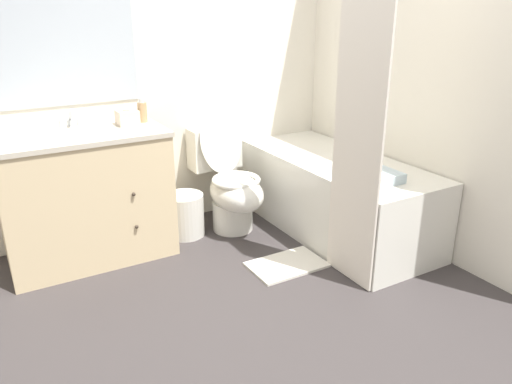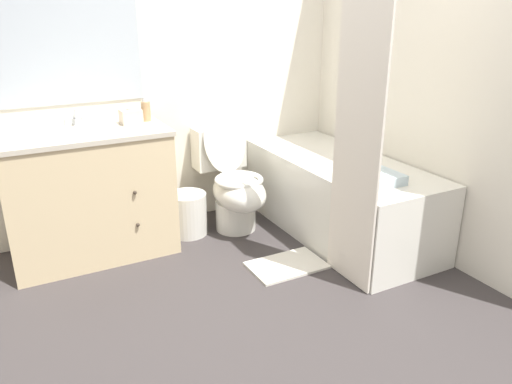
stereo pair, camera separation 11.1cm
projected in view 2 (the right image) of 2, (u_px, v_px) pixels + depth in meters
ground_plane at (304, 339)px, 2.50m from camera, size 14.00×14.00×0.00m
wall_back at (173, 52)px, 3.50m from camera, size 8.00×0.06×2.50m
wall_right at (400, 55)px, 3.32m from camera, size 0.05×2.73×2.50m
vanity_cabinet at (89, 193)px, 3.22m from camera, size 1.03×0.60×0.84m
sink_faucet at (75, 119)px, 3.22m from camera, size 0.14×0.12×0.12m
toilet at (233, 184)px, 3.63m from camera, size 0.38×0.69×0.87m
bathtub at (339, 196)px, 3.57m from camera, size 0.67×1.57×0.55m
shower_curtain at (358, 125)px, 2.70m from camera, size 0.01×0.40×1.91m
wastebasket at (188, 214)px, 3.59m from camera, size 0.28×0.28×0.31m
tissue_box at (131, 116)px, 3.24m from camera, size 0.13×0.13×0.12m
soap_dispenser at (146, 111)px, 3.31m from camera, size 0.06×0.06×0.16m
hand_towel_folded at (22, 137)px, 2.79m from camera, size 0.27×0.16×0.07m
bath_towel_folded at (374, 179)px, 3.01m from camera, size 0.32×0.24×0.06m
bath_mat at (287, 265)px, 3.18m from camera, size 0.47×0.31×0.02m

